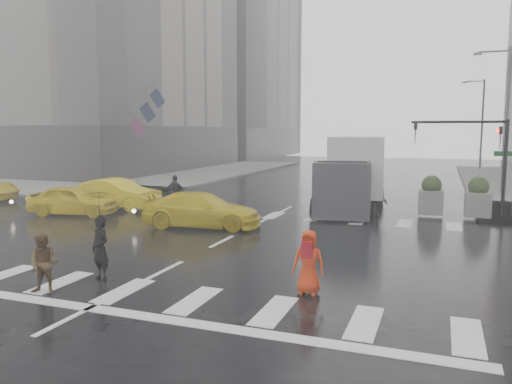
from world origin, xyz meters
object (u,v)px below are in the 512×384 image
at_px(traffic_signal_pole, 481,149).
at_px(box_truck, 351,172).
at_px(pedestrian_orange, 309,262).
at_px(pedestrian_brown, 44,264).
at_px(taxi_front, 73,200).
at_px(taxi_mid, 117,194).

relative_size(traffic_signal_pole, box_truck, 0.64).
distance_m(traffic_signal_pole, pedestrian_orange, 13.60).
xyz_separation_m(traffic_signal_pole, pedestrian_brown, (-10.76, -14.81, -2.47)).
relative_size(pedestrian_brown, taxi_front, 0.35).
xyz_separation_m(pedestrian_brown, taxi_front, (-7.28, 9.58, -0.03)).
bearing_deg(pedestrian_orange, pedestrian_brown, -163.08).
bearing_deg(traffic_signal_pole, box_truck, 174.38).
relative_size(traffic_signal_pole, pedestrian_orange, 2.82).
distance_m(taxi_front, taxi_mid, 2.50).
bearing_deg(traffic_signal_pole, taxi_mid, -170.66).
xyz_separation_m(taxi_front, box_truck, (12.23, 5.80, 1.26)).
xyz_separation_m(traffic_signal_pole, box_truck, (-5.81, 0.57, -1.24)).
bearing_deg(pedestrian_orange, traffic_signal_pole, 66.87).
xyz_separation_m(traffic_signal_pole, taxi_mid, (-17.29, -2.84, -2.45)).
height_order(taxi_front, box_truck, box_truck).
relative_size(traffic_signal_pole, pedestrian_brown, 3.03).
distance_m(traffic_signal_pole, taxi_mid, 17.69).
relative_size(pedestrian_brown, box_truck, 0.21).
distance_m(pedestrian_brown, pedestrian_orange, 6.56).
bearing_deg(taxi_front, taxi_mid, -30.61).
relative_size(pedestrian_brown, pedestrian_orange, 0.93).
bearing_deg(traffic_signal_pole, pedestrian_orange, -110.10).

